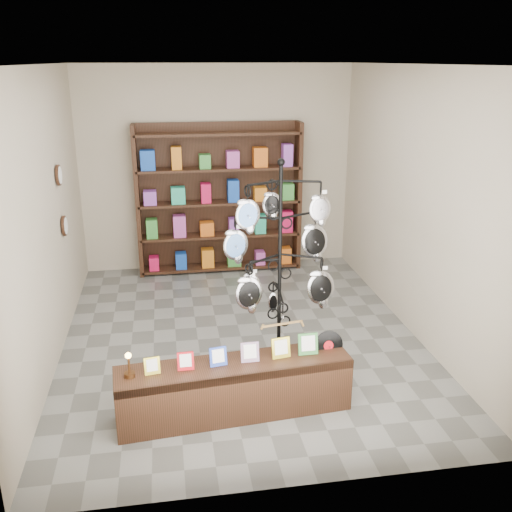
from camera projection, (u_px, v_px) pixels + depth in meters
The scene contains 6 objects.
ground at pixel (241, 336), 6.62m from camera, with size 5.00×5.00×0.00m, color slate.
room_envelope at pixel (239, 179), 6.01m from camera, with size 5.00×5.00×5.00m.
display_tree at pixel (280, 255), 5.47m from camera, with size 1.13×0.99×2.20m.
front_shelf at pixel (235, 388), 5.10m from camera, with size 2.12×0.61×0.74m.
back_shelving at pixel (219, 203), 8.42m from camera, with size 2.42×0.36×2.20m.
wall_clocks at pixel (62, 201), 6.58m from camera, with size 0.03×0.24×0.84m.
Camera 1 is at (-0.78, -5.90, 3.05)m, focal length 40.00 mm.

